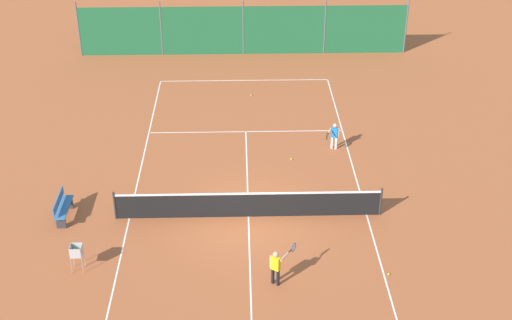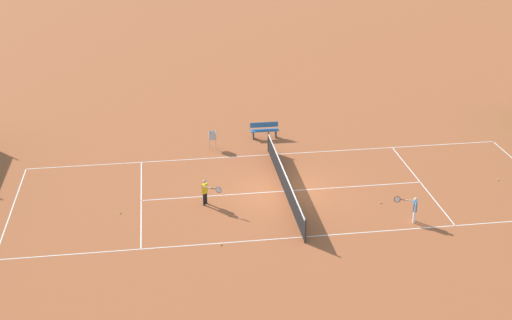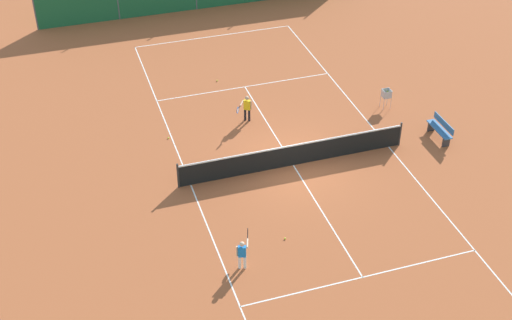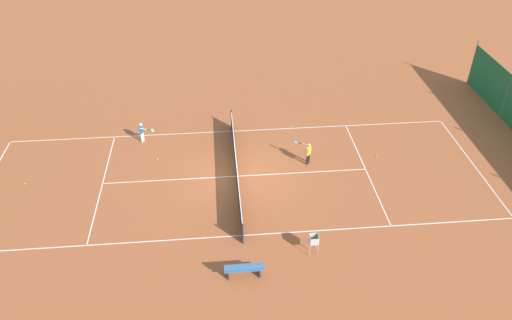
% 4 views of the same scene
% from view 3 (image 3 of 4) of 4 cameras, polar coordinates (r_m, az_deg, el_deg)
% --- Properties ---
extents(ground_plane, '(600.00, 600.00, 0.00)m').
position_cam_3_polar(ground_plane, '(27.75, 3.00, -0.40)').
color(ground_plane, '#A8542D').
extents(court_line_markings, '(8.25, 23.85, 0.01)m').
position_cam_3_polar(court_line_markings, '(27.75, 3.00, -0.40)').
color(court_line_markings, white).
rests_on(court_line_markings, ground).
extents(tennis_net, '(9.18, 0.08, 1.06)m').
position_cam_3_polar(tennis_net, '(27.46, 3.03, 0.44)').
color(tennis_net, '#2D2D2D').
rests_on(tennis_net, ground).
extents(player_near_baseline, '(0.83, 0.81, 1.19)m').
position_cam_3_polar(player_near_baseline, '(29.98, -0.76, 4.26)').
color(player_near_baseline, black).
rests_on(player_near_baseline, ground).
extents(player_far_service, '(0.63, 0.89, 1.13)m').
position_cam_3_polar(player_far_service, '(22.96, -1.09, -7.36)').
color(player_far_service, white).
rests_on(player_far_service, ground).
extents(tennis_ball_alley_right, '(0.07, 0.07, 0.07)m').
position_cam_3_polar(tennis_ball_alley_right, '(24.38, 2.34, -6.29)').
color(tennis_ball_alley_right, '#CCE033').
rests_on(tennis_ball_alley_right, ground).
extents(tennis_ball_alley_left, '(0.07, 0.07, 0.07)m').
position_cam_3_polar(tennis_ball_alley_left, '(29.43, -7.03, 1.77)').
color(tennis_ball_alley_left, '#CCE033').
rests_on(tennis_ball_alley_left, ground).
extents(tennis_ball_by_net_left, '(0.07, 0.07, 0.07)m').
position_cam_3_polar(tennis_ball_by_net_left, '(33.31, -3.13, 6.35)').
color(tennis_ball_by_net_left, '#CCE033').
rests_on(tennis_ball_by_net_left, ground).
extents(ball_hopper, '(0.36, 0.36, 0.89)m').
position_cam_3_polar(ball_hopper, '(31.44, 10.39, 5.17)').
color(ball_hopper, '#B7B7BC').
rests_on(ball_hopper, ground).
extents(courtside_bench, '(0.36, 1.50, 0.84)m').
position_cam_3_polar(courtside_bench, '(29.96, 14.54, 2.42)').
color(courtside_bench, '#336699').
rests_on(courtside_bench, ground).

